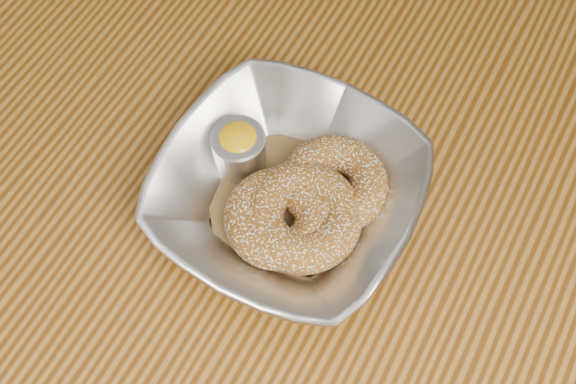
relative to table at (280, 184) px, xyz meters
The scene contains 8 objects.
ground_plane 0.65m from the table, ahead, with size 4.00×4.00×0.00m, color #565659.
table is the anchor object (origin of this frame).
serving_bowl 0.15m from the table, 54.44° to the right, with size 0.23×0.23×0.06m, color silver.
parchment 0.13m from the table, 54.44° to the right, with size 0.14×0.14×0.00m, color brown.
donut_back 0.15m from the table, 22.78° to the right, with size 0.10×0.10×0.03m, color brown.
donut_front 0.16m from the table, 61.00° to the right, with size 0.10×0.10×0.03m, color brown.
donut_extra 0.16m from the table, 49.04° to the right, with size 0.11×0.11×0.04m, color brown.
ramekin 0.14m from the table, 111.13° to the right, with size 0.05×0.05×0.05m.
Camera 1 is at (0.17, -0.29, 1.32)m, focal length 42.00 mm.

